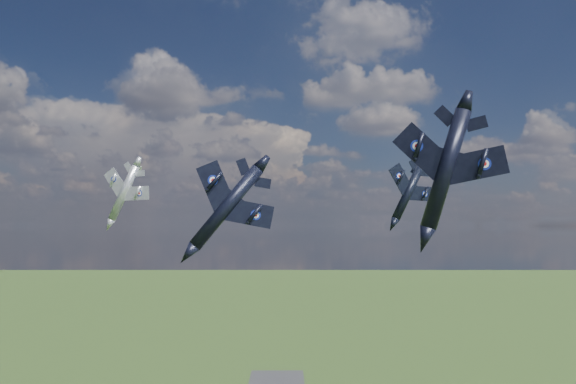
{
  "coord_description": "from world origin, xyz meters",
  "views": [
    {
      "loc": [
        4.63,
        -59.89,
        78.48
      ],
      "look_at": [
        4.92,
        13.94,
        82.96
      ],
      "focal_mm": 35.0,
      "sensor_mm": 36.0,
      "label": 1
    }
  ],
  "objects_px": {
    "jet_lead_navy": "(227,207)",
    "jet_left_silver": "(124,193)",
    "jet_right_navy": "(446,169)",
    "jet_high_navy": "(409,192)"
  },
  "relations": [
    {
      "from": "jet_lead_navy",
      "to": "jet_left_silver",
      "type": "height_order",
      "value": "jet_left_silver"
    },
    {
      "from": "jet_right_navy",
      "to": "jet_high_navy",
      "type": "height_order",
      "value": "jet_high_navy"
    },
    {
      "from": "jet_lead_navy",
      "to": "jet_high_navy",
      "type": "distance_m",
      "value": 44.69
    },
    {
      "from": "jet_right_navy",
      "to": "jet_lead_navy",
      "type": "bearing_deg",
      "value": 144.78
    },
    {
      "from": "jet_left_silver",
      "to": "jet_right_navy",
      "type": "bearing_deg",
      "value": -35.7
    },
    {
      "from": "jet_left_silver",
      "to": "jet_high_navy",
      "type": "bearing_deg",
      "value": 27.22
    },
    {
      "from": "jet_high_navy",
      "to": "jet_left_silver",
      "type": "distance_m",
      "value": 48.61
    },
    {
      "from": "jet_lead_navy",
      "to": "jet_right_navy",
      "type": "distance_m",
      "value": 29.86
    },
    {
      "from": "jet_right_navy",
      "to": "jet_high_navy",
      "type": "relative_size",
      "value": 0.82
    },
    {
      "from": "jet_lead_navy",
      "to": "jet_high_navy",
      "type": "relative_size",
      "value": 1.03
    }
  ]
}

